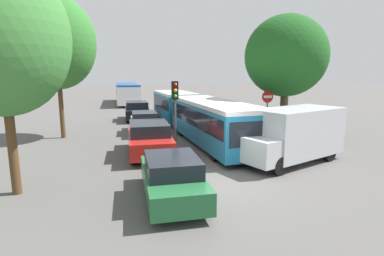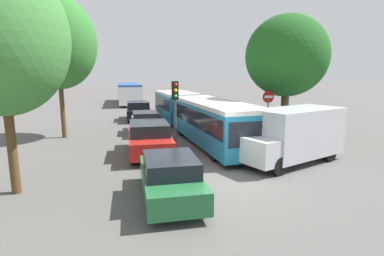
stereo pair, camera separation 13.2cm
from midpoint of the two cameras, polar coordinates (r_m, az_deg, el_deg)
name	(u,v)px [view 1 (the left image)]	position (r m, az deg, el deg)	size (l,w,h in m)	color
ground_plane	(219,184)	(10.53, 4.74, -10.64)	(200.00, 200.00, 0.00)	#565451
articulated_bus	(194,112)	(19.09, 0.17, 3.05)	(3.00, 15.84, 2.34)	teal
city_bus_rear	(127,92)	(39.41, -12.41, 6.71)	(2.68, 11.71, 2.52)	silver
queued_car_green	(172,177)	(9.17, -4.25, -9.34)	(1.79, 3.93, 1.35)	#236638
queued_car_red	(149,138)	(14.15, -8.43, -1.95)	(2.06, 4.51, 1.54)	#B21E19
queued_car_silver	(145,122)	(19.46, -9.21, 1.10)	(1.81, 3.98, 1.36)	#B7BABF
queued_car_black	(137,111)	(25.05, -10.58, 3.27)	(2.03, 4.45, 1.52)	black
white_van	(293,134)	(13.46, 18.47, -1.02)	(5.36, 3.52, 2.31)	#B7BABF
traffic_light	(175,100)	(14.92, -3.51, 5.43)	(0.32, 0.36, 3.40)	#56595E
no_entry_sign	(267,107)	(17.72, 13.93, 3.90)	(0.70, 0.08, 2.82)	#56595E
direction_sign_post	(288,95)	(17.86, 17.56, 5.95)	(0.39, 1.37, 3.60)	#56595E
tree_left_near	(0,37)	(10.67, -33.00, 14.28)	(3.90, 3.90, 7.13)	#51381E
tree_left_mid	(55,45)	(19.19, -24.80, 14.13)	(4.36, 4.36, 8.10)	#51381E
tree_right_near	(286,56)	(18.56, 17.23, 12.93)	(4.71, 4.71, 7.10)	#51381E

